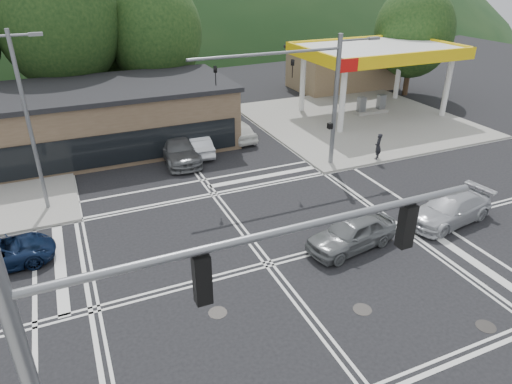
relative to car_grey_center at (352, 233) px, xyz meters
name	(u,v)px	position (x,y,z in m)	size (l,w,h in m)	color
ground	(268,264)	(-3.97, 0.30, -0.75)	(120.00, 120.00, 0.00)	black
sidewalk_ne	(357,120)	(11.03, 15.30, -0.67)	(16.00, 16.00, 0.15)	gray
gas_station_canopy	(377,54)	(13.02, 16.29, 4.29)	(12.32, 8.34, 5.75)	silver
convenience_store	(343,69)	(16.03, 25.30, 1.15)	(10.00, 6.00, 3.80)	#846B4F
commercial_row	(47,127)	(-11.97, 17.30, 1.25)	(24.00, 8.00, 4.00)	brown
hill_north	(82,25)	(-3.97, 90.30, -0.75)	(252.00, 126.00, 140.00)	#183417
tree_n_b	(58,20)	(-9.97, 24.30, 7.04)	(9.00, 9.00, 12.98)	#382619
tree_n_c	(154,33)	(-2.97, 24.30, 5.74)	(7.60, 7.60, 10.87)	#382619
tree_n_e	(108,21)	(-5.97, 28.30, 6.39)	(8.40, 8.40, 11.98)	#382619
tree_ne	(414,32)	(20.03, 20.30, 5.09)	(7.20, 7.20, 9.99)	#382619
streetlight_nw	(28,116)	(-12.41, 9.30, 4.30)	(2.50, 0.25, 9.00)	slate
signal_mast_ne	(318,87)	(2.98, 8.50, 4.32)	(11.65, 0.30, 8.00)	slate
signal_mast_sw	(144,361)	(-10.36, -7.90, 4.37)	(9.14, 0.28, 8.00)	slate
car_grey_center	(352,233)	(0.00, 0.00, 0.00)	(1.77, 4.39, 1.50)	slate
car_silver_east	(450,209)	(5.76, 0.00, -0.04)	(1.97, 4.85, 1.41)	#B6B8BD
car_queue_a	(198,144)	(-2.97, 13.65, -0.09)	(1.39, 3.97, 1.31)	silver
car_queue_b	(237,130)	(0.46, 15.16, -0.04)	(1.67, 4.16, 1.42)	white
car_northbound	(178,149)	(-4.47, 13.08, 0.02)	(2.15, 5.30, 1.54)	#575A5C
pedestrian	(378,146)	(7.29, 7.80, 0.25)	(0.62, 0.41, 1.70)	black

